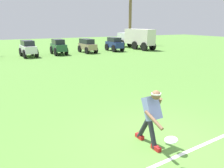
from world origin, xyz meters
TOP-DOWN VIEW (x-y plane):
  - ground_plane at (0.00, 0.00)m, footprint 80.00×80.00m
  - field_line_paint at (0.00, -0.58)m, footprint 24.39×2.19m
  - frisbee_thrower at (-0.29, 0.05)m, footprint 0.47×1.12m
  - frisbee_in_flight at (-0.44, -0.79)m, footprint 0.29×0.29m
  - parked_car_slot_d at (-1.16, 16.55)m, footprint 1.39×2.44m
  - parked_car_slot_e at (1.55, 16.86)m, footprint 1.21×2.37m
  - parked_car_slot_f at (4.41, 16.89)m, footprint 1.34×2.48m
  - parked_car_slot_g at (7.42, 16.89)m, footprint 1.21×2.37m
  - box_truck at (10.63, 17.70)m, footprint 1.73×5.97m
  - palm_tree_far_right at (12.49, 22.14)m, footprint 3.31×3.16m

SIDE VIEW (x-z plane):
  - ground_plane at x=0.00m, z-range 0.00..0.00m
  - field_line_paint at x=0.00m, z-range 0.00..0.01m
  - frisbee_in_flight at x=-0.44m, z-range 0.59..0.65m
  - parked_car_slot_f at x=4.41m, z-range 0.05..1.39m
  - parked_car_slot_d at x=-1.16m, z-range 0.04..1.44m
  - parked_car_slot_e at x=1.55m, z-range 0.04..1.44m
  - parked_car_slot_g at x=7.42m, z-range 0.04..1.44m
  - frisbee_thrower at x=-0.29m, z-range 0.09..1.50m
  - box_truck at x=10.63m, z-range 0.13..2.33m
  - palm_tree_far_right at x=12.49m, z-range 0.43..6.94m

